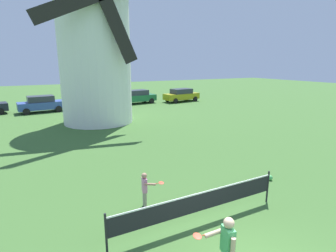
# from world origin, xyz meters

# --- Properties ---
(windmill) EXTENTS (8.83, 6.08, 13.34)m
(windmill) POSITION_xyz_m (0.83, 17.43, 6.51)
(windmill) COLOR white
(windmill) RESTS_ON ground_plane
(tennis_net) EXTENTS (5.57, 0.06, 1.10)m
(tennis_net) POSITION_xyz_m (0.12, 2.14, 0.69)
(tennis_net) COLOR black
(tennis_net) RESTS_ON ground_plane
(player_near) EXTENTS (0.79, 0.71, 1.52)m
(player_near) POSITION_xyz_m (-0.60, 0.11, 0.86)
(player_near) COLOR #333338
(player_near) RESTS_ON ground_plane
(player_far) EXTENTS (0.69, 0.59, 1.18)m
(player_far) POSITION_xyz_m (-0.92, 3.75, 0.67)
(player_far) COLOR #9E937F
(player_far) RESTS_ON ground_plane
(stray_ball) EXTENTS (0.21, 0.21, 0.21)m
(stray_ball) POSITION_xyz_m (4.32, 3.29, 0.11)
(stray_ball) COLOR #4CB259
(stray_ball) RESTS_ON ground_plane
(parked_car_blue) EXTENTS (4.20, 2.16, 1.56)m
(parked_car_blue) POSITION_xyz_m (-3.00, 24.35, 0.81)
(parked_car_blue) COLOR #334C99
(parked_car_blue) RESTS_ON ground_plane
(parked_car_silver) EXTENTS (4.54, 2.19, 1.56)m
(parked_car_silver) POSITION_xyz_m (2.04, 24.52, 0.81)
(parked_car_silver) COLOR silver
(parked_car_silver) RESTS_ON ground_plane
(parked_car_green) EXTENTS (4.47, 2.20, 1.56)m
(parked_car_green) POSITION_xyz_m (7.12, 25.31, 0.81)
(parked_car_green) COLOR #1E6638
(parked_car_green) RESTS_ON ground_plane
(parked_car_mustard) EXTENTS (4.54, 2.27, 1.56)m
(parked_car_mustard) POSITION_xyz_m (12.50, 24.29, 0.81)
(parked_car_mustard) COLOR #999919
(parked_car_mustard) RESTS_ON ground_plane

